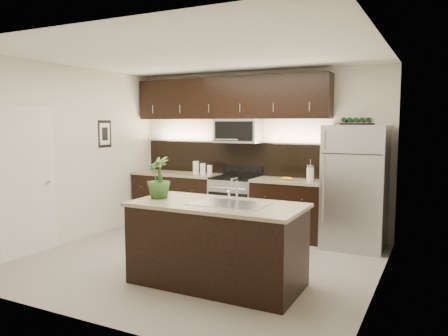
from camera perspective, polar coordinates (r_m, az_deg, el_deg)
name	(u,v)px	position (r m, az deg, el deg)	size (l,w,h in m)	color
ground	(198,261)	(5.96, -3.35, -12.05)	(4.50, 4.50, 0.00)	gray
room_walls	(189,134)	(5.69, -4.62, 4.47)	(4.52, 4.02, 2.71)	beige
counter_run	(225,203)	(7.50, 0.10, -4.57)	(3.51, 0.65, 0.94)	black
upper_fixtures	(230,105)	(7.49, 0.80, 8.25)	(3.49, 0.40, 1.66)	black
island	(217,244)	(5.03, -0.93, -9.85)	(1.96, 0.96, 0.94)	black
sink_faucet	(229,203)	(4.86, 0.68, -4.54)	(0.84, 0.50, 0.28)	silver
refrigerator	(355,187)	(6.69, 16.78, -2.35)	(0.87, 0.79, 1.81)	#B2B2B7
wine_rack	(357,121)	(6.62, 17.03, 5.83)	(0.45, 0.28, 0.10)	black
plant	(159,178)	(5.25, -8.54, -1.24)	(0.28, 0.28, 0.50)	#305321
canisters	(201,169)	(7.59, -3.01, -0.08)	(0.34, 0.15, 0.23)	silver
french_press	(310,173)	(6.83, 11.20, -0.70)	(0.11, 0.11, 0.33)	silver
bananas	(285,178)	(6.92, 7.97, -1.34)	(0.18, 0.14, 0.06)	gold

